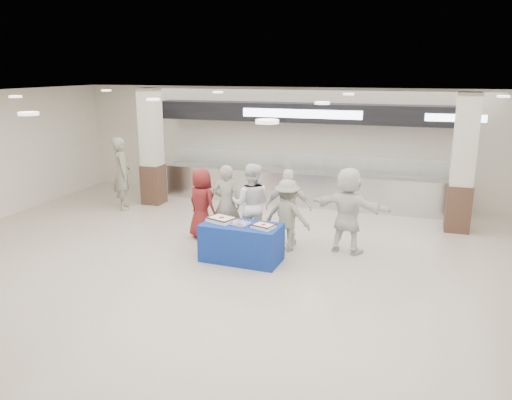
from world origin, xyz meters
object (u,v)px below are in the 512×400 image
(sheet_cake_left, at_px, (222,219))
(chef_tall, at_px, (251,204))
(display_table, at_px, (241,243))
(soldier_a, at_px, (227,204))
(cupcake_tray, at_px, (239,223))
(soldier_bg, at_px, (122,174))
(civilian_maroon, at_px, (202,204))
(soldier_b, at_px, (287,215))
(sheet_cake_right, at_px, (263,226))
(chef_short, at_px, (288,208))
(civilian_white, at_px, (348,210))

(sheet_cake_left, height_order, chef_tall, chef_tall)
(display_table, height_order, soldier_a, soldier_a)
(cupcake_tray, relative_size, soldier_bg, 0.25)
(civilian_maroon, distance_m, soldier_b, 2.01)
(chef_tall, bearing_deg, display_table, 88.25)
(display_table, bearing_deg, soldier_b, 54.12)
(sheet_cake_left, bearing_deg, cupcake_tray, -10.36)
(soldier_b, relative_size, soldier_bg, 0.78)
(display_table, height_order, civilian_maroon, civilian_maroon)
(sheet_cake_right, xyz_separation_m, soldier_a, (-1.18, 1.08, 0.06))
(chef_tall, bearing_deg, civilian_maroon, -10.80)
(chef_short, height_order, soldier_bg, soldier_bg)
(cupcake_tray, bearing_deg, sheet_cake_left, 169.64)
(soldier_b, bearing_deg, soldier_bg, -11.41)
(soldier_a, distance_m, chef_short, 1.36)
(sheet_cake_right, relative_size, soldier_b, 0.31)
(civilian_white, bearing_deg, soldier_a, 15.90)
(civilian_white, bearing_deg, sheet_cake_left, 37.63)
(sheet_cake_left, distance_m, soldier_bg, 4.65)
(display_table, bearing_deg, soldier_bg, 151.89)
(soldier_b, bearing_deg, sheet_cake_right, 84.33)
(display_table, height_order, chef_short, chef_short)
(soldier_b, distance_m, civilian_white, 1.25)
(sheet_cake_left, height_order, chef_short, chef_short)
(display_table, xyz_separation_m, sheet_cake_right, (0.48, -0.07, 0.42))
(soldier_a, distance_m, soldier_bg, 3.97)
(chef_tall, relative_size, chef_short, 1.06)
(cupcake_tray, relative_size, chef_tall, 0.27)
(sheet_cake_right, bearing_deg, civilian_maroon, 148.05)
(display_table, bearing_deg, sheet_cake_left, 174.82)
(cupcake_tray, distance_m, chef_short, 1.35)
(sheet_cake_right, bearing_deg, civilian_white, 40.33)
(sheet_cake_right, relative_size, civilian_white, 0.26)
(civilian_maroon, height_order, chef_short, chef_short)
(sheet_cake_right, distance_m, soldier_bg, 5.50)
(civilian_maroon, relative_size, soldier_a, 0.93)
(sheet_cake_left, relative_size, civilian_maroon, 0.39)
(sheet_cake_left, relative_size, cupcake_tray, 1.28)
(sheet_cake_right, relative_size, civilian_maroon, 0.30)
(chef_short, bearing_deg, display_table, 52.37)
(soldier_bg, bearing_deg, display_table, -157.06)
(chef_short, height_order, civilian_white, civilian_white)
(cupcake_tray, distance_m, soldier_b, 1.15)
(sheet_cake_left, relative_size, soldier_b, 0.41)
(sheet_cake_right, relative_size, soldier_bg, 0.24)
(civilian_maroon, xyz_separation_m, chef_short, (1.96, 0.11, 0.04))
(civilian_maroon, bearing_deg, cupcake_tray, 164.97)
(sheet_cake_right, bearing_deg, soldier_bg, 150.89)
(display_table, height_order, sheet_cake_right, sheet_cake_right)
(civilian_maroon, bearing_deg, soldier_b, -160.01)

